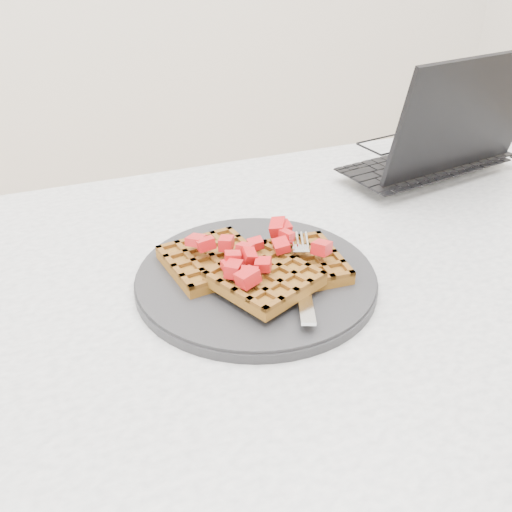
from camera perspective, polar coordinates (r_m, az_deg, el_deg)
The scene contains 6 objects.
table at distance 0.80m, azimuth 5.82°, elevation -8.63°, with size 1.20×0.80×0.75m.
plate at distance 0.70m, azimuth 0.00°, elevation -2.23°, with size 0.30×0.30×0.02m, color black.
waffles at distance 0.69m, azimuth 0.13°, elevation -1.05°, with size 0.21×0.20×0.03m.
strawberry_pile at distance 0.68m, azimuth 0.00°, elevation 1.01°, with size 0.15×0.15×0.02m, color #980006, non-canonical shape.
fork at distance 0.68m, azimuth 4.63°, elevation -2.09°, with size 0.02×0.18×0.02m, color silver, non-canonical shape.
laptop at distance 1.05m, azimuth 16.12°, elevation 10.04°, with size 0.35×0.28×0.22m.
Camera 1 is at (-0.30, -0.54, 1.15)m, focal length 40.00 mm.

